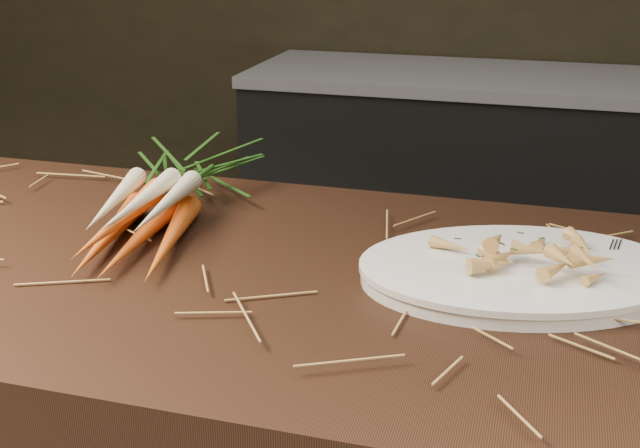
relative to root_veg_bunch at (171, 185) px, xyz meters
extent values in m
cube|color=black|center=(0.43, 1.73, -0.55)|extent=(1.80, 0.60, 0.80)
cube|color=#99999E|center=(0.43, 1.73, -0.13)|extent=(1.82, 0.62, 0.04)
cone|color=#E4500B|center=(-0.02, -0.16, -0.03)|extent=(0.09, 0.28, 0.04)
cone|color=#E4500B|center=(0.02, -0.15, -0.03)|extent=(0.07, 0.28, 0.04)
cone|color=#E4500B|center=(0.07, -0.15, -0.03)|extent=(0.10, 0.28, 0.04)
cone|color=#E4500B|center=(0.00, -0.16, 0.00)|extent=(0.06, 0.28, 0.04)
cone|color=beige|center=(-0.02, -0.15, 0.02)|extent=(0.09, 0.26, 0.04)
cone|color=beige|center=(0.03, -0.15, 0.03)|extent=(0.06, 0.26, 0.04)
cone|color=beige|center=(0.06, -0.14, 0.02)|extent=(0.07, 0.27, 0.05)
ellipsoid|color=#245B18|center=(-0.01, 0.09, 0.00)|extent=(0.20, 0.26, 0.09)
cube|color=silver|center=(0.69, -0.09, -0.02)|extent=(0.04, 0.15, 0.00)
camera|label=1|loc=(0.56, -1.09, 0.39)|focal=45.00mm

